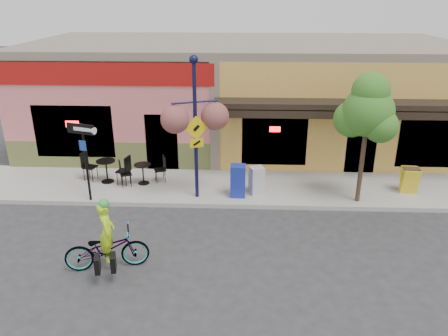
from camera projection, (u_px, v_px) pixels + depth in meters
The scene contains 14 objects.
ground at pixel (241, 216), 13.51m from camera, with size 90.00×90.00×0.00m, color #2D2D30.
sidewalk at pixel (241, 187), 15.33m from camera, with size 24.00×3.00×0.15m, color #9E9B93.
curb at pixel (241, 206), 13.99m from camera, with size 24.00×0.12×0.15m, color #A8A59E.
building at pixel (243, 93), 19.62m from camera, with size 18.20×8.20×4.50m, color #D3686B, non-canonical shape.
bicycle at pixel (107, 249), 10.80m from camera, with size 0.72×2.06×1.08m, color maroon.
cyclist_rider at pixel (108, 241), 10.71m from camera, with size 0.56×0.37×1.55m, color #C1FB1A.
lamp_post at pixel (195, 130), 13.62m from camera, with size 1.47×0.59×4.61m, color #121339, non-canonical shape.
one_way_sign at pixel (86, 163), 13.76m from camera, with size 0.99×0.22×2.58m, color black, non-canonical shape.
cafe_set_left at pixel (106, 168), 15.39m from camera, with size 1.77×0.88×1.06m, color black, non-canonical shape.
cafe_set_right at pixel (143, 171), 15.28m from camera, with size 1.58×0.79×0.95m, color black, non-canonical shape.
newspaper_box_blue at pixel (238, 181), 14.32m from camera, with size 0.49×0.43×1.08m, color #1A289D, non-canonical shape.
newspaper_box_grey at pixel (257, 180), 14.54m from camera, with size 0.44×0.40×0.94m, color #B9B9B9, non-canonical shape.
street_tree at pixel (365, 139), 13.40m from camera, with size 1.64×1.64×4.20m, color #3D7A26, non-canonical shape.
sandwich_board at pixel (411, 182), 14.44m from camera, with size 0.54×0.39×0.90m, color yellow, non-canonical shape.
Camera 1 is at (-0.01, -11.98, 6.43)m, focal length 35.00 mm.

